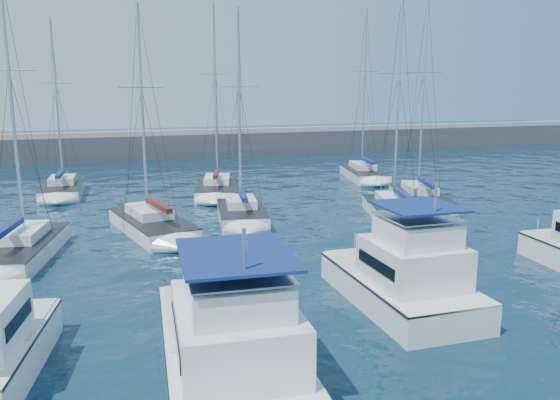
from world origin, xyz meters
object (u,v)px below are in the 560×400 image
object	(u,v)px
motor_yacht_stbd_inner	(404,279)
sailboat_mid_a	(20,249)
sailboat_back_b	(217,189)
sailboat_back_c	(364,173)
motor_yacht_port_inner	(232,348)
sailboat_mid_e	(421,198)
sailboat_mid_c	(242,214)
sailboat_mid_b	(152,225)
sailboat_mid_d	(396,211)
sailboat_back_a	(63,189)

from	to	relation	value
motor_yacht_stbd_inner	sailboat_mid_a	size ratio (longest dim) A/B	0.52
sailboat_back_b	sailboat_back_c	bearing A→B (deg)	28.24
motor_yacht_port_inner	sailboat_mid_a	size ratio (longest dim) A/B	0.67
motor_yacht_port_inner	sailboat_mid_e	distance (m)	28.12
sailboat_mid_c	sailboat_back_c	xyz separation A→B (m)	(16.07, 13.15, 0.01)
motor_yacht_port_inner	sailboat_mid_b	distance (m)	18.52
motor_yacht_port_inner	sailboat_mid_d	world-z (taller)	sailboat_mid_d
sailboat_mid_c	sailboat_back_a	distance (m)	17.86
sailboat_mid_b	sailboat_back_a	size ratio (longest dim) A/B	0.95
sailboat_back_a	sailboat_mid_c	bearing A→B (deg)	-46.55
motor_yacht_stbd_inner	sailboat_mid_d	size ratio (longest dim) A/B	0.51
sailboat_back_a	sailboat_back_b	world-z (taller)	sailboat_back_b
motor_yacht_stbd_inner	sailboat_mid_b	xyz separation A→B (m)	(-8.11, 15.09, -0.62)
motor_yacht_stbd_inner	sailboat_back_a	distance (m)	32.72
motor_yacht_port_inner	sailboat_mid_c	bearing A→B (deg)	79.13
motor_yacht_stbd_inner	sailboat_mid_e	size ratio (longest dim) A/B	0.50
sailboat_back_a	sailboat_back_b	xyz separation A→B (m)	(12.03, -4.02, 0.01)
sailboat_mid_c	sailboat_back_a	xyz separation A→B (m)	(-11.37, 13.78, -0.00)
sailboat_back_c	motor_yacht_stbd_inner	bearing A→B (deg)	-101.47
motor_yacht_port_inner	sailboat_mid_b	xyz separation A→B (m)	(-0.15, 18.51, -0.62)
motor_yacht_port_inner	sailboat_back_b	bearing A→B (deg)	83.23
motor_yacht_stbd_inner	sailboat_back_a	xyz separation A→B (m)	(-13.58, 29.77, -0.61)
sailboat_mid_c	sailboat_back_c	bearing A→B (deg)	49.88
sailboat_mid_a	sailboat_mid_e	xyz separation A→B (m)	(26.96, 4.44, -0.00)
motor_yacht_stbd_inner	sailboat_back_b	size ratio (longest dim) A/B	0.50
sailboat_mid_e	sailboat_back_a	size ratio (longest dim) A/B	1.08
sailboat_mid_d	sailboat_back_c	world-z (taller)	sailboat_back_c
motor_yacht_stbd_inner	sailboat_mid_a	bearing A→B (deg)	143.73
motor_yacht_port_inner	sailboat_mid_a	xyz separation A→B (m)	(-7.12, 15.47, -0.60)
sailboat_back_c	sailboat_mid_a	bearing A→B (deg)	-135.47
sailboat_mid_b	sailboat_back_b	distance (m)	12.51
motor_yacht_stbd_inner	sailboat_back_a	bearing A→B (deg)	116.88
motor_yacht_port_inner	sailboat_mid_d	bearing A→B (deg)	52.26
sailboat_mid_d	motor_yacht_port_inner	bearing A→B (deg)	-115.64
sailboat_mid_e	sailboat_back_a	bearing A→B (deg)	171.50
sailboat_mid_a	motor_yacht_stbd_inner	bearing A→B (deg)	-26.37
sailboat_mid_c	sailboat_mid_e	world-z (taller)	sailboat_mid_e
sailboat_mid_c	sailboat_back_b	distance (m)	9.78
sailboat_mid_e	sailboat_back_a	distance (m)	28.72
motor_yacht_port_inner	sailboat_mid_a	world-z (taller)	sailboat_mid_a
sailboat_mid_d	sailboat_back_b	distance (m)	15.60
sailboat_mid_b	sailboat_back_c	world-z (taller)	sailboat_back_c
sailboat_mid_e	sailboat_back_b	size ratio (longest dim) A/B	1.00
sailboat_mid_a	sailboat_back_b	size ratio (longest dim) A/B	0.97
motor_yacht_stbd_inner	motor_yacht_port_inner	bearing A→B (deg)	-154.37
motor_yacht_stbd_inner	sailboat_back_b	xyz separation A→B (m)	(-1.55, 25.75, -0.60)
sailboat_mid_d	sailboat_back_a	xyz separation A→B (m)	(-21.37, 16.51, 0.00)
sailboat_mid_e	sailboat_back_b	bearing A→B (deg)	164.46
sailboat_mid_e	sailboat_back_c	bearing A→B (deg)	100.15
sailboat_mid_a	sailboat_back_b	bearing A→B (deg)	57.62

